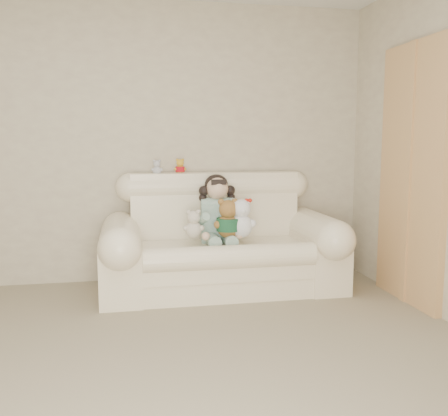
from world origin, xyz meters
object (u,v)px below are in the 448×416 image
brown_teddy (228,215)px  cream_teddy (193,221)px  sofa (222,233)px  seated_child (217,208)px  white_cat (241,214)px

brown_teddy → cream_teddy: size_ratio=1.38×
sofa → brown_teddy: 0.23m
brown_teddy → seated_child: bearing=113.3°
cream_teddy → seated_child: bearing=31.0°
seated_child → brown_teddy: seated_child is taller
sofa → white_cat: (0.14, -0.15, 0.19)m
white_cat → cream_teddy: size_ratio=1.40×
white_cat → cream_teddy: bearing=-172.8°
brown_teddy → white_cat: bearing=5.8°
seated_child → brown_teddy: (0.05, -0.22, -0.03)m
seated_child → sofa: bearing=-65.9°
cream_teddy → white_cat: bearing=-12.6°
brown_teddy → white_cat: size_ratio=0.98×
sofa → seated_child: 0.23m
seated_child → brown_teddy: size_ratio=1.56×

